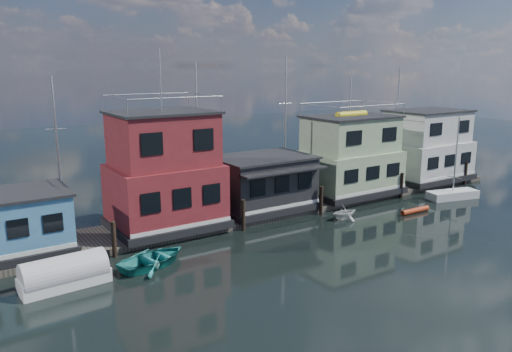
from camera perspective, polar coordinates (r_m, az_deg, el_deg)
ground at (r=30.53m, az=14.40°, el=-9.38°), size 160.00×160.00×0.00m
dock at (r=39.05m, az=1.38°, el=-3.82°), size 48.00×5.00×0.40m
houseboat_blue at (r=32.31m, az=-26.06°, el=-4.92°), size 6.40×4.90×3.66m
houseboat_red at (r=34.14m, az=-10.44°, el=0.34°), size 7.40×5.90×11.86m
houseboat_dark at (r=38.19m, az=0.79°, el=-0.75°), size 7.40×6.10×4.06m
houseboat_green at (r=43.54m, az=10.67°, el=2.20°), size 8.40×5.90×7.03m
houseboat_white at (r=50.90m, az=18.87°, el=3.20°), size 8.40×5.90×6.66m
pilings at (r=36.42m, az=3.45°, el=-3.57°), size 42.28×0.28×2.20m
background_masts at (r=45.46m, az=2.08°, el=5.39°), size 36.40×0.16×12.00m
tarp_runabout at (r=27.96m, az=-21.03°, el=-10.45°), size 4.49×2.05×1.78m
dinghy_teal at (r=29.36m, az=-11.63°, el=-9.21°), size 4.90×4.07×0.88m
red_kayak at (r=40.61m, az=17.71°, el=-3.77°), size 2.81×0.47×0.41m
day_sailer at (r=46.00m, az=21.55°, el=-1.91°), size 4.68×2.51×7.03m
dinghy_white at (r=37.62m, az=10.05°, el=-4.07°), size 2.27×2.00×1.13m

